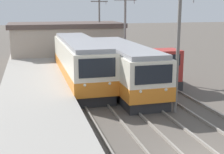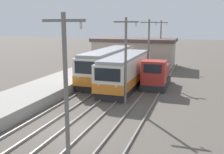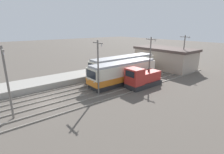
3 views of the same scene
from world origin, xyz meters
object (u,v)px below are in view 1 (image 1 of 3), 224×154
Objects in this scene: catenary_mast_mid at (178,48)px; shunting_locomotive at (155,69)px; commuter_train_left at (80,63)px; catenary_mast_distant at (99,26)px; commuter_train_center at (123,69)px; catenary_mast_far at (125,33)px.

shunting_locomotive is at bearing 77.53° from catenary_mast_mid.
commuter_train_left is at bearing 165.58° from shunting_locomotive.
catenary_mast_distant reaches higher than shunting_locomotive.
commuter_train_left is 1.85× the size of catenary_mast_distant.
catenary_mast_far is at bearing 70.91° from commuter_train_center.
shunting_locomotive is at bearing 19.25° from commuter_train_center.
catenary_mast_distant is at bearing 96.37° from shunting_locomotive.
catenary_mast_distant is at bearing 84.03° from commuter_train_center.
catenary_mast_mid is at bearing -90.00° from catenary_mast_distant.
shunting_locomotive is at bearing -14.42° from commuter_train_left.
commuter_train_center is 5.12m from catenary_mast_far.
commuter_train_center is 14.66m from catenary_mast_distant.
catenary_mast_far is at bearing -90.00° from catenary_mast_distant.
catenary_mast_distant reaches higher than commuter_train_left.
commuter_train_left is 3.78m from commuter_train_center.
commuter_train_left is 12.81m from catenary_mast_distant.
commuter_train_left is 1.09× the size of commuter_train_center.
catenary_mast_mid reaches higher than commuter_train_left.
commuter_train_center is 1.69× the size of catenary_mast_mid.
catenary_mast_far reaches higher than shunting_locomotive.
catenary_mast_far is (0.00, 10.05, 0.00)m from catenary_mast_mid.
commuter_train_center is at bearing -109.09° from catenary_mast_far.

